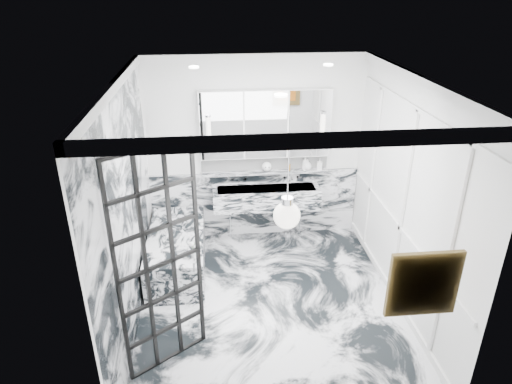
{
  "coord_description": "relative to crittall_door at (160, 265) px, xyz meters",
  "views": [
    {
      "loc": [
        -0.62,
        -4.58,
        3.72
      ],
      "look_at": [
        -0.11,
        0.5,
        1.32
      ],
      "focal_mm": 32.0,
      "sensor_mm": 36.0,
      "label": 1
    }
  ],
  "objects": [
    {
      "name": "wall_left",
      "position": [
        -0.42,
        0.8,
        0.2
      ],
      "size": [
        0.0,
        3.6,
        3.6
      ],
      "primitive_type": "plane",
      "rotation": [
        1.57,
        0.0,
        1.57
      ],
      "color": "white",
      "rests_on": "floor"
    },
    {
      "name": "wall_right",
      "position": [
        2.78,
        0.8,
        0.2
      ],
      "size": [
        0.0,
        3.6,
        3.6
      ],
      "primitive_type": "plane",
      "rotation": [
        1.57,
        0.0,
        -1.57
      ],
      "color": "white",
      "rests_on": "floor"
    },
    {
      "name": "marble_clad_left",
      "position": [
        -0.41,
        0.8,
        0.14
      ],
      "size": [
        0.02,
        3.56,
        2.68
      ],
      "primitive_type": "cube",
      "color": "silver",
      "rests_on": "floor"
    },
    {
      "name": "soap_bottle_c",
      "position": [
        1.97,
        2.51,
        -0.02
      ],
      "size": [
        0.17,
        0.17,
        0.17
      ],
      "primitive_type": "imported",
      "rotation": [
        0.0,
        0.0,
        0.37
      ],
      "color": "silver",
      "rests_on": "ledge"
    },
    {
      "name": "ceiling",
      "position": [
        1.18,
        0.8,
        1.6
      ],
      "size": [
        3.6,
        3.6,
        0.0
      ],
      "primitive_type": "plane",
      "rotation": [
        3.14,
        0.0,
        0.0
      ],
      "color": "white",
      "rests_on": "wall_back"
    },
    {
      "name": "crittall_door",
      "position": [
        0.0,
        0.0,
        0.0
      ],
      "size": [
        0.75,
        0.53,
        2.39
      ],
      "primitive_type": null,
      "rotation": [
        0.0,
        0.0,
        0.61
      ],
      "color": "black",
      "rests_on": "floor"
    },
    {
      "name": "panel_molding",
      "position": [
        2.76,
        0.8,
        0.1
      ],
      "size": [
        0.03,
        3.4,
        2.3
      ],
      "primitive_type": "cube",
      "color": "white",
      "rests_on": "floor"
    },
    {
      "name": "wall_front",
      "position": [
        1.18,
        -1.0,
        0.2
      ],
      "size": [
        3.6,
        0.0,
        3.6
      ],
      "primitive_type": "plane",
      "rotation": [
        -1.57,
        0.0,
        0.0
      ],
      "color": "white",
      "rests_on": "floor"
    },
    {
      "name": "pendant_light",
      "position": [
        1.16,
        -0.38,
        0.69
      ],
      "size": [
        0.23,
        0.23,
        0.23
      ],
      "primitive_type": "sphere",
      "color": "white",
      "rests_on": "ceiling"
    },
    {
      "name": "amber_bottle",
      "position": [
        1.69,
        2.51,
        -0.06
      ],
      "size": [
        0.04,
        0.04,
        0.1
      ],
      "primitive_type": "cylinder",
      "color": "#8C5919",
      "rests_on": "ledge"
    },
    {
      "name": "floor",
      "position": [
        1.18,
        0.8,
        -1.2
      ],
      "size": [
        3.6,
        3.6,
        0.0
      ],
      "primitive_type": "plane",
      "color": "silver",
      "rests_on": "ground"
    },
    {
      "name": "trough_sink",
      "position": [
        1.33,
        2.35,
        -0.47
      ],
      "size": [
        1.6,
        0.45,
        0.3
      ],
      "primitive_type": "cube",
      "color": "silver",
      "rests_on": "wall_back"
    },
    {
      "name": "flower_vase",
      "position": [
        0.29,
        1.09,
        -0.59
      ],
      "size": [
        0.08,
        0.08,
        0.12
      ],
      "primitive_type": "cylinder",
      "color": "silver",
      "rests_on": "bathtub"
    },
    {
      "name": "mirror_cabinet",
      "position": [
        1.33,
        2.52,
        0.62
      ],
      "size": [
        1.9,
        0.16,
        1.0
      ],
      "primitive_type": "cube",
      "color": "white",
      "rests_on": "wall_back"
    },
    {
      "name": "face_pot",
      "position": [
        1.35,
        2.51,
        -0.03
      ],
      "size": [
        0.15,
        0.15,
        0.15
      ],
      "primitive_type": "sphere",
      "color": "white",
      "rests_on": "ledge"
    },
    {
      "name": "ledge",
      "position": [
        1.33,
        2.52,
        -0.13
      ],
      "size": [
        1.9,
        0.14,
        0.04
      ],
      "primitive_type": "cube",
      "color": "silver",
      "rests_on": "wall_back"
    },
    {
      "name": "sconce_left",
      "position": [
        0.51,
        2.43,
        0.58
      ],
      "size": [
        0.07,
        0.07,
        0.4
      ],
      "primitive_type": "cylinder",
      "color": "white",
      "rests_on": "mirror_cabinet"
    },
    {
      "name": "bathtub",
      "position": [
        0.0,
        1.69,
        -0.92
      ],
      "size": [
        0.75,
        1.65,
        0.55
      ],
      "primitive_type": "cube",
      "color": "silver",
      "rests_on": "floor"
    },
    {
      "name": "soap_bottle_a",
      "position": [
        1.93,
        2.51,
        0.0
      ],
      "size": [
        0.1,
        0.1,
        0.22
      ],
      "primitive_type": "imported",
      "rotation": [
        0.0,
        0.0,
        -0.25
      ],
      "color": "#8C5919",
      "rests_on": "ledge"
    },
    {
      "name": "subway_tile",
      "position": [
        1.33,
        2.58,
        0.01
      ],
      "size": [
        1.9,
        0.03,
        0.23
      ],
      "primitive_type": "cube",
      "color": "white",
      "rests_on": "wall_back"
    },
    {
      "name": "sconce_right",
      "position": [
        2.15,
        2.43,
        0.58
      ],
      "size": [
        0.07,
        0.07,
        0.4
      ],
      "primitive_type": "cylinder",
      "color": "white",
      "rests_on": "mirror_cabinet"
    },
    {
      "name": "artwork",
      "position": [
        2.18,
        -0.96,
        0.32
      ],
      "size": [
        0.49,
        0.05,
        0.49
      ],
      "primitive_type": "cube",
      "color": "orange",
      "rests_on": "wall_front"
    },
    {
      "name": "marble_clad_back",
      "position": [
        1.18,
        2.57,
        -0.67
      ],
      "size": [
        3.18,
        0.05,
        1.05
      ],
      "primitive_type": "cube",
      "color": "silver",
      "rests_on": "floor"
    },
    {
      "name": "wall_back",
      "position": [
        1.18,
        2.6,
        0.2
      ],
      "size": [
        3.6,
        0.0,
        3.6
      ],
      "primitive_type": "plane",
      "rotation": [
        1.57,
        0.0,
        0.0
      ],
      "color": "white",
      "rests_on": "floor"
    },
    {
      "name": "soap_bottle_b",
      "position": [
        2.15,
        2.51,
        -0.02
      ],
      "size": [
        0.09,
        0.09,
        0.18
      ],
      "primitive_type": "imported",
      "rotation": [
        0.0,
        0.0,
        -0.15
      ],
      "color": "#4C4C51",
      "rests_on": "ledge"
    }
  ]
}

